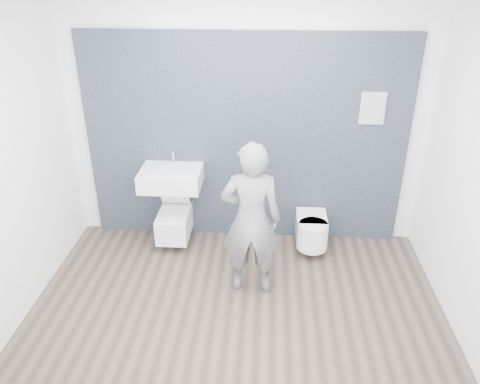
# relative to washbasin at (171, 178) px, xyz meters

# --- Properties ---
(ground) EXTENTS (4.00, 4.00, 0.00)m
(ground) POSITION_rel_washbasin_xyz_m (0.81, -1.19, -0.86)
(ground) COLOR brown
(ground) RESTS_ON ground
(room_shell) EXTENTS (4.00, 4.00, 4.00)m
(room_shell) POSITION_rel_washbasin_xyz_m (0.81, -1.19, 0.88)
(room_shell) COLOR white
(room_shell) RESTS_ON ground
(tile_wall) EXTENTS (3.60, 0.06, 2.40)m
(tile_wall) POSITION_rel_washbasin_xyz_m (0.81, 0.28, -0.86)
(tile_wall) COLOR black
(tile_wall) RESTS_ON ground
(washbasin) EXTENTS (0.67, 0.51, 0.51)m
(washbasin) POSITION_rel_washbasin_xyz_m (0.00, 0.00, 0.00)
(washbasin) COLOR white
(washbasin) RESTS_ON ground
(toilet_square) EXTENTS (0.36, 0.52, 0.65)m
(toilet_square) POSITION_rel_washbasin_xyz_m (0.00, -0.00, -0.58)
(toilet_square) COLOR white
(toilet_square) RESTS_ON ground
(toilet_rounded) EXTENTS (0.35, 0.59, 0.32)m
(toilet_rounded) POSITION_rel_washbasin_xyz_m (1.60, -0.04, -0.60)
(toilet_rounded) COLOR white
(toilet_rounded) RESTS_ON ground
(info_placard) EXTENTS (0.26, 0.03, 0.35)m
(info_placard) POSITION_rel_washbasin_xyz_m (2.17, 0.24, -0.86)
(info_placard) COLOR white
(info_placard) RESTS_ON ground
(visitor) EXTENTS (0.59, 0.39, 1.60)m
(visitor) POSITION_rel_washbasin_xyz_m (0.93, -0.78, -0.06)
(visitor) COLOR gray
(visitor) RESTS_ON ground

